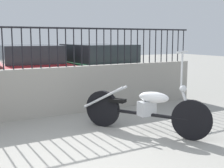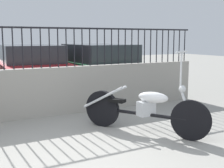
{
  "view_description": "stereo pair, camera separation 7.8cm",
  "coord_description": "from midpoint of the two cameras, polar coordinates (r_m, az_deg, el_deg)",
  "views": [
    {
      "loc": [
        -1.51,
        -3.26,
        1.58
      ],
      "look_at": [
        1.45,
        1.85,
        0.7
      ],
      "focal_mm": 50.0,
      "sensor_mm": 36.0,
      "label": 1
    },
    {
      "loc": [
        -1.44,
        -3.3,
        1.58
      ],
      "look_at": [
        1.45,
        1.85,
        0.7
      ],
      "focal_mm": 50.0,
      "sensor_mm": 36.0,
      "label": 2
    }
  ],
  "objects": [
    {
      "name": "low_wall",
      "position": [
        6.32,
        -16.14,
        -1.77
      ],
      "size": [
        8.37,
        0.18,
        0.98
      ],
      "color": "#9E998E",
      "rests_on": "ground_plane"
    },
    {
      "name": "motorcycle_black",
      "position": [
        5.26,
        4.51,
        -4.34
      ],
      "size": [
        1.26,
        2.01,
        1.39
      ],
      "rotation": [
        0.0,
        0.0,
        -1.03
      ],
      "color": "black",
      "rests_on": "ground_plane"
    },
    {
      "name": "car_red",
      "position": [
        9.5,
        -15.33,
        2.81
      ],
      "size": [
        2.08,
        4.59,
        1.37
      ],
      "rotation": [
        0.0,
        0.0,
        1.5
      ],
      "color": "black",
      "rests_on": "ground_plane"
    },
    {
      "name": "car_green",
      "position": [
        9.63,
        -3.32,
        3.19
      ],
      "size": [
        1.81,
        4.6,
        1.38
      ],
      "rotation": [
        0.0,
        0.0,
        1.58
      ],
      "color": "black",
      "rests_on": "ground_plane"
    },
    {
      "name": "fence_railing",
      "position": [
        6.23,
        -16.53,
        7.53
      ],
      "size": [
        8.37,
        0.04,
        0.81
      ],
      "color": "black",
      "rests_on": "low_wall"
    }
  ]
}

